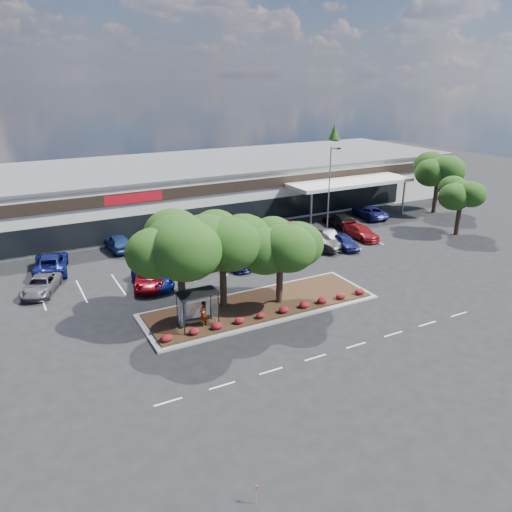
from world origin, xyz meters
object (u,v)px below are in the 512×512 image
car_0 (41,285)px  survey_stake (256,492)px  car_1 (149,278)px  light_pole (329,197)px

car_0 → survey_stake: bearing=-55.0°
car_0 → car_1: bearing=4.7°
light_pole → car_0: bearing=-175.5°
car_1 → survey_stake: bearing=-78.9°
car_0 → car_1: size_ratio=0.94×
survey_stake → car_0: (-5.40, 26.92, 0.07)m
survey_stake → car_0: size_ratio=0.19×
light_pole → car_1: 22.75m
survey_stake → car_0: 27.45m
survey_stake → car_0: car_0 is taller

